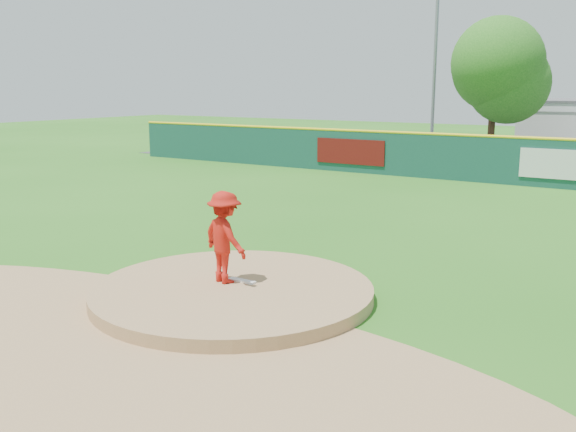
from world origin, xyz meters
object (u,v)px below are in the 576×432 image
Objects in this scene: pitcher at (225,237)px; deciduous_tree at (495,77)px; light_pole_left at (435,51)px; playground_slide at (271,140)px; van at (463,150)px.

pitcher is 0.25× the size of deciduous_tree.
light_pole_left reaches higher than deciduous_tree.
van is at bearing 10.41° from playground_slide.
playground_slide is 0.39× the size of deciduous_tree.
playground_slide is at bearing -40.56° from pitcher.
pitcher is 0.42× the size of van.
pitcher is 25.16m from deciduous_tree.
deciduous_tree is at bearing 7.12° from playground_slide.
pitcher is at bearing -57.63° from playground_slide.
light_pole_left is (-5.73, 26.87, 4.89)m from pitcher.
van is 1.50× the size of playground_slide.
light_pole_left is (-2.41, 1.53, 5.43)m from van.
deciduous_tree is (13.01, 1.63, 3.75)m from playground_slide.
van is 6.14m from light_pole_left.
deciduous_tree is (-1.73, 24.87, 3.39)m from pitcher.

